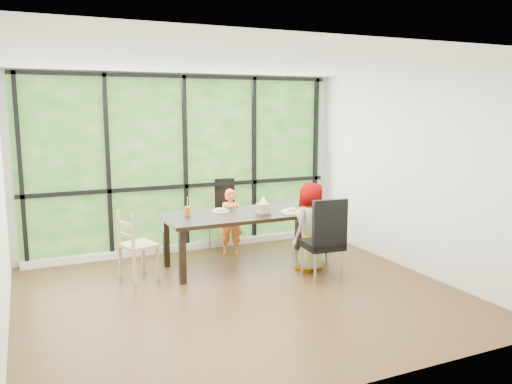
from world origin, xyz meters
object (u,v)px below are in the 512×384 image
at_px(chair_interior_leather, 322,239).
at_px(orange_cup, 188,211).
at_px(plate_far, 221,211).
at_px(dining_table, 247,239).
at_px(chair_window_leather, 221,214).
at_px(white_mug, 312,203).
at_px(green_cup, 317,207).
at_px(child_older, 309,227).
at_px(chair_end_beech, 138,245).
at_px(child_toddler, 231,222).
at_px(tissue_box, 263,208).
at_px(plate_near, 292,211).

distance_m(chair_interior_leather, orange_cup, 1.85).
relative_size(plate_far, orange_cup, 1.99).
relative_size(dining_table, plate_far, 9.69).
xyz_separation_m(chair_window_leather, white_mug, (1.09, -0.92, 0.26)).
relative_size(dining_table, chair_interior_leather, 2.12).
bearing_deg(green_cup, plate_far, 159.19).
relative_size(dining_table, child_older, 1.90).
height_order(chair_end_beech, child_toddler, child_toddler).
bearing_deg(white_mug, orange_cup, 176.98).
bearing_deg(white_mug, tissue_box, -167.48).
relative_size(child_older, tissue_box, 7.63).
bearing_deg(child_toddler, plate_far, -104.57).
bearing_deg(green_cup, dining_table, 163.75).
bearing_deg(child_older, orange_cup, -49.21).
relative_size(child_older, orange_cup, 10.15).
xyz_separation_m(chair_end_beech, plate_near, (2.12, -0.22, 0.31)).
bearing_deg(plate_near, chair_end_beech, 174.10).
height_order(chair_interior_leather, white_mug, chair_interior_leather).
bearing_deg(chair_interior_leather, plate_far, -47.18).
distance_m(chair_interior_leather, plate_far, 1.52).
bearing_deg(dining_table, child_toddler, 90.00).
bearing_deg(orange_cup, plate_near, -14.51).
relative_size(chair_window_leather, plate_near, 4.04).
distance_m(plate_near, orange_cup, 1.46).
relative_size(dining_table, child_toddler, 2.31).
bearing_deg(orange_cup, white_mug, -3.02).
height_order(chair_end_beech, green_cup, chair_end_beech).
relative_size(chair_end_beech, white_mug, 9.88).
height_order(child_older, orange_cup, child_older).
height_order(white_mug, tissue_box, tissue_box).
relative_size(chair_end_beech, child_toddler, 0.91).
height_order(dining_table, child_toddler, child_toddler).
distance_m(chair_interior_leather, plate_near, 0.81).
xyz_separation_m(dining_table, child_toddler, (0.00, 0.60, 0.12)).
bearing_deg(dining_table, chair_window_leather, 90.44).
bearing_deg(child_toddler, chair_window_leather, 113.99).
distance_m(plate_far, white_mug, 1.40).
distance_m(chair_end_beech, child_older, 2.26).
bearing_deg(white_mug, green_cup, -107.83).
bearing_deg(child_older, white_mug, -146.10).
bearing_deg(plate_far, child_older, -37.68).
bearing_deg(plate_near, plate_far, 156.63).
height_order(chair_window_leather, chair_interior_leather, same).
height_order(child_toddler, plate_near, child_toddler).
height_order(chair_interior_leather, tissue_box, chair_interior_leather).
xyz_separation_m(dining_table, chair_window_leather, (-0.01, 0.99, 0.17)).
distance_m(child_toddler, green_cup, 1.35).
relative_size(chair_interior_leather, plate_far, 4.56).
xyz_separation_m(chair_window_leather, child_older, (0.69, -1.55, 0.06)).
bearing_deg(chair_end_beech, chair_interior_leather, -133.15).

